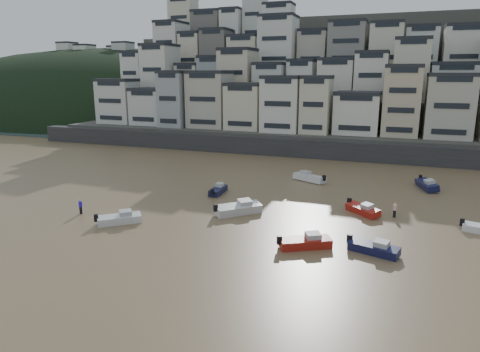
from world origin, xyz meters
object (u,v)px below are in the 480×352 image
at_px(boat_f, 218,189).
at_px(boat_i, 427,184).
at_px(person_pink, 395,210).
at_px(boat_j, 119,217).
at_px(person_blue, 81,206).
at_px(boat_c, 238,207).
at_px(boat_b, 374,247).
at_px(boat_a, 305,241).
at_px(boat_h, 309,176).
at_px(boat_e, 363,208).

bearing_deg(boat_f, boat_i, -67.89).
bearing_deg(boat_f, person_pink, -97.92).
height_order(boat_j, person_blue, person_blue).
relative_size(boat_c, boat_i, 1.09).
bearing_deg(person_pink, boat_j, -155.83).
height_order(boat_b, boat_j, boat_j).
distance_m(boat_b, boat_f, 25.16).
bearing_deg(boat_a, person_pink, 28.40).
distance_m(boat_b, person_blue, 32.87).
bearing_deg(person_blue, person_pink, 18.29).
bearing_deg(boat_j, person_pink, -16.03).
relative_size(boat_a, boat_h, 0.94).
height_order(boat_a, boat_c, boat_c).
xyz_separation_m(boat_j, person_pink, (28.21, 12.66, 0.18)).
bearing_deg(person_pink, boat_e, -178.62).
height_order(boat_b, boat_e, boat_b).
height_order(boat_c, boat_e, boat_c).
height_order(boat_e, person_pink, person_pink).
distance_m(boat_h, boat_i, 16.59).
xyz_separation_m(boat_a, boat_f, (-15.07, 14.42, -0.10)).
distance_m(boat_e, boat_h, 16.03).
bearing_deg(boat_h, boat_j, 84.40).
distance_m(boat_c, boat_f, 9.27).
relative_size(boat_f, boat_i, 0.83).
xyz_separation_m(boat_i, person_pink, (-4.09, -14.49, 0.12)).
bearing_deg(boat_j, boat_b, -37.47).
distance_m(boat_b, boat_j, 26.63).
height_order(boat_e, person_blue, person_blue).
bearing_deg(boat_h, boat_b, 139.49).
bearing_deg(person_blue, boat_f, 49.29).
relative_size(boat_a, boat_c, 0.89).
relative_size(boat_c, person_pink, 3.44).
bearing_deg(person_pink, boat_b, -98.08).
xyz_separation_m(boat_a, boat_h, (-4.71, 25.48, 0.04)).
bearing_deg(person_pink, boat_i, 74.22).
xyz_separation_m(boat_b, boat_c, (-15.50, 6.24, 0.14)).
distance_m(boat_e, person_pink, 3.52).
distance_m(boat_h, person_blue, 33.04).
bearing_deg(boat_a, boat_h, 71.14).
bearing_deg(boat_i, boat_f, -83.45).
xyz_separation_m(boat_c, boat_f, (-5.69, 7.32, -0.19)).
height_order(boat_f, person_pink, person_pink).
xyz_separation_m(boat_h, boat_j, (-15.77, -25.89, -0.08)).
bearing_deg(person_blue, boat_h, 48.17).
bearing_deg(boat_a, boat_b, -21.31).
xyz_separation_m(boat_h, person_pink, (12.45, -13.22, 0.10)).
distance_m(boat_f, boat_h, 15.15).
bearing_deg(boat_a, person_blue, 148.83).
distance_m(boat_a, person_pink, 14.49).
bearing_deg(person_pink, boat_c, -163.26).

